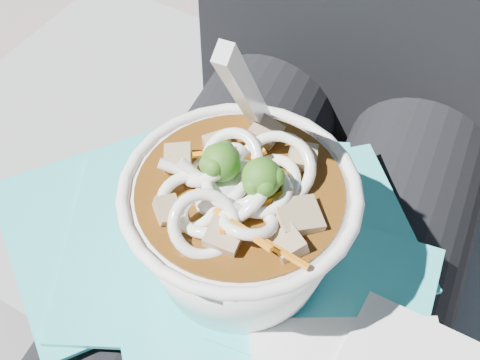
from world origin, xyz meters
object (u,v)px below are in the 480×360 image
at_px(person_body, 302,207).
at_px(plastic_bag, 231,269).
at_px(udon_bowl, 240,219).
at_px(stone_ledge, 299,319).
at_px(lap, 266,300).

xyz_separation_m(person_body, plastic_bag, (-0.02, -0.12, 0.06)).
bearing_deg(udon_bowl, stone_ledge, 85.59).
bearing_deg(udon_bowl, lap, 63.87).
distance_m(stone_ledge, lap, 0.34).
relative_size(stone_ledge, plastic_bag, 2.47).
bearing_deg(plastic_bag, person_body, 80.49).
bearing_deg(person_body, stone_ledge, 90.00).
xyz_separation_m(plastic_bag, udon_bowl, (0.01, 0.00, 0.07)).
distance_m(plastic_bag, udon_bowl, 0.07).
bearing_deg(plastic_bag, stone_ledge, 83.50).
height_order(stone_ledge, lap, lap).
bearing_deg(stone_ledge, udon_bowl, -94.41).
xyz_separation_m(lap, udon_bowl, (-0.01, -0.03, 0.15)).
height_order(stone_ledge, person_body, person_body).
relative_size(lap, udon_bowl, 2.32).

